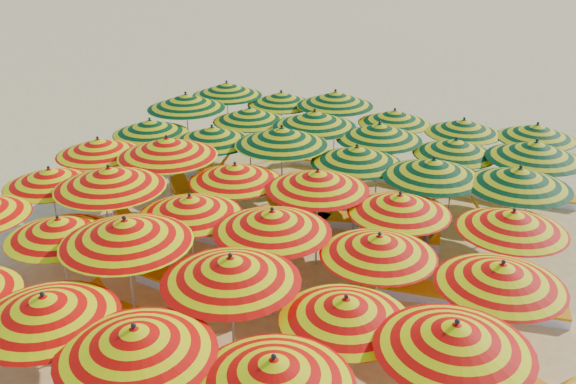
# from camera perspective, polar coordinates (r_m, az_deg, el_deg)

# --- Properties ---
(ground) EXTENTS (120.00, 120.00, 0.00)m
(ground) POSITION_cam_1_polar(r_m,az_deg,el_deg) (15.78, -0.80, -5.98)
(ground) COLOR #F7D26D
(ground) RESTS_ON ground
(umbrella_2) EXTENTS (2.85, 2.85, 2.46)m
(umbrella_2) POSITION_cam_1_polar(r_m,az_deg,el_deg) (10.87, -20.82, -9.59)
(umbrella_2) COLOR silver
(umbrella_2) RESTS_ON ground
(umbrella_3) EXTENTS (2.49, 2.49, 2.51)m
(umbrella_3) POSITION_cam_1_polar(r_m,az_deg,el_deg) (9.67, -13.43, -12.73)
(umbrella_3) COLOR silver
(umbrella_3) RESTS_ON ground
(umbrella_4) EXTENTS (2.45, 2.45, 2.42)m
(umbrella_4) POSITION_cam_1_polar(r_m,az_deg,el_deg) (9.03, -1.26, -15.65)
(umbrella_4) COLOR silver
(umbrella_4) RESTS_ON ground
(umbrella_7) EXTENTS (2.85, 2.85, 2.30)m
(umbrella_7) POSITION_cam_1_polar(r_m,az_deg,el_deg) (13.62, -19.69, -3.01)
(umbrella_7) COLOR silver
(umbrella_7) RESTS_ON ground
(umbrella_8) EXTENTS (2.88, 2.88, 2.67)m
(umbrella_8) POSITION_cam_1_polar(r_m,az_deg,el_deg) (12.37, -14.24, -3.39)
(umbrella_8) COLOR silver
(umbrella_8) RESTS_ON ground
(umbrella_9) EXTENTS (2.53, 2.53, 2.58)m
(umbrella_9) POSITION_cam_1_polar(r_m,az_deg,el_deg) (11.00, -5.12, -6.83)
(umbrella_9) COLOR silver
(umbrella_9) RESTS_ON ground
(umbrella_10) EXTENTS (2.47, 2.47, 2.30)m
(umbrella_10) POSITION_cam_1_polar(r_m,az_deg,el_deg) (10.42, 5.15, -10.34)
(umbrella_10) COLOR silver
(umbrella_10) RESTS_ON ground
(umbrella_11) EXTENTS (2.57, 2.57, 2.51)m
(umbrella_11) POSITION_cam_1_polar(r_m,az_deg,el_deg) (9.80, 14.65, -12.32)
(umbrella_11) COLOR silver
(umbrella_11) RESTS_ON ground
(umbrella_12) EXTENTS (2.72, 2.72, 2.32)m
(umbrella_12) POSITION_cam_1_polar(r_m,az_deg,el_deg) (16.18, -20.42, 1.27)
(umbrella_12) COLOR silver
(umbrella_12) RESTS_ON ground
(umbrella_13) EXTENTS (2.84, 2.84, 2.66)m
(umbrella_13) POSITION_cam_1_polar(r_m,az_deg,el_deg) (14.90, -15.60, 1.24)
(umbrella_13) COLOR silver
(umbrella_13) RESTS_ON ground
(umbrella_14) EXTENTS (2.42, 2.42, 2.37)m
(umbrella_14) POSITION_cam_1_polar(r_m,az_deg,el_deg) (13.76, -8.71, -1.21)
(umbrella_14) COLOR silver
(umbrella_14) RESTS_ON ground
(umbrella_15) EXTENTS (2.91, 2.91, 2.52)m
(umbrella_15) POSITION_cam_1_polar(r_m,az_deg,el_deg) (12.66, -1.41, -2.60)
(umbrella_15) COLOR silver
(umbrella_15) RESTS_ON ground
(umbrella_16) EXTENTS (2.59, 2.59, 2.38)m
(umbrella_16) POSITION_cam_1_polar(r_m,az_deg,el_deg) (12.16, 8.08, -4.72)
(umbrella_16) COLOR silver
(umbrella_16) RESTS_ON ground
(umbrella_17) EXTENTS (2.55, 2.55, 2.41)m
(umbrella_17) POSITION_cam_1_polar(r_m,az_deg,el_deg) (11.68, 18.45, -6.98)
(umbrella_17) COLOR silver
(umbrella_17) RESTS_ON ground
(umbrella_18) EXTENTS (2.30, 2.30, 2.39)m
(umbrella_18) POSITION_cam_1_polar(r_m,az_deg,el_deg) (17.68, -16.50, 3.90)
(umbrella_18) COLOR silver
(umbrella_18) RESTS_ON ground
(umbrella_19) EXTENTS (3.23, 3.23, 2.68)m
(umbrella_19) POSITION_cam_1_polar(r_m,az_deg,el_deg) (16.45, -10.69, 3.95)
(umbrella_19) COLOR silver
(umbrella_19) RESTS_ON ground
(umbrella_20) EXTENTS (2.36, 2.36, 2.38)m
(umbrella_20) POSITION_cam_1_polar(r_m,az_deg,el_deg) (15.32, -4.72, 1.71)
(umbrella_20) COLOR silver
(umbrella_20) RESTS_ON ground
(umbrella_21) EXTENTS (2.59, 2.59, 2.53)m
(umbrella_21) POSITION_cam_1_polar(r_m,az_deg,el_deg) (14.54, 2.64, 1.06)
(umbrella_21) COLOR silver
(umbrella_21) RESTS_ON ground
(umbrella_22) EXTENTS (2.30, 2.30, 2.38)m
(umbrella_22) POSITION_cam_1_polar(r_m,az_deg,el_deg) (13.89, 9.90, -1.03)
(umbrella_22) COLOR silver
(umbrella_22) RESTS_ON ground
(umbrella_23) EXTENTS (2.89, 2.89, 2.38)m
(umbrella_23) POSITION_cam_1_polar(r_m,az_deg,el_deg) (13.71, 19.35, -2.44)
(umbrella_23) COLOR silver
(umbrella_23) RESTS_ON ground
(umbrella_24) EXTENTS (2.62, 2.62, 2.33)m
(umbrella_24) POSITION_cam_1_polar(r_m,az_deg,el_deg) (19.12, -12.16, 5.70)
(umbrella_24) COLOR silver
(umbrella_24) RESTS_ON ground
(umbrella_25) EXTENTS (2.86, 2.86, 2.44)m
(umbrella_25) POSITION_cam_1_polar(r_m,az_deg,el_deg) (17.86, -6.75, 5.11)
(umbrella_25) COLOR silver
(umbrella_25) RESTS_ON ground
(umbrella_26) EXTENTS (3.30, 3.30, 2.66)m
(umbrella_26) POSITION_cam_1_polar(r_m,az_deg,el_deg) (17.00, -0.56, 4.99)
(umbrella_26) COLOR silver
(umbrella_26) RESTS_ON ground
(umbrella_27) EXTENTS (2.41, 2.41, 2.47)m
(umbrella_27) POSITION_cam_1_polar(r_m,az_deg,el_deg) (16.27, 6.13, 3.30)
(umbrella_27) COLOR silver
(umbrella_27) RESTS_ON ground
(umbrella_28) EXTENTS (2.93, 2.93, 2.54)m
(umbrella_28) POSITION_cam_1_polar(r_m,az_deg,el_deg) (15.55, 12.78, 2.08)
(umbrella_28) COLOR silver
(umbrella_28) RESTS_ON ground
(umbrella_29) EXTENTS (3.17, 3.17, 2.56)m
(umbrella_29) POSITION_cam_1_polar(r_m,az_deg,el_deg) (15.52, 19.86, 1.22)
(umbrella_29) COLOR silver
(umbrella_29) RESTS_ON ground
(umbrella_30) EXTENTS (2.88, 2.88, 2.63)m
(umbrella_30) POSITION_cam_1_polar(r_m,az_deg,el_deg) (20.55, -9.05, 7.98)
(umbrella_30) COLOR silver
(umbrella_30) RESTS_ON ground
(umbrella_31) EXTENTS (2.36, 2.36, 2.38)m
(umbrella_31) POSITION_cam_1_polar(r_m,az_deg,el_deg) (19.72, -3.46, 6.88)
(umbrella_31) COLOR silver
(umbrella_31) RESTS_ON ground
(umbrella_32) EXTENTS (2.75, 2.75, 2.61)m
(umbrella_32) POSITION_cam_1_polar(r_m,az_deg,el_deg) (18.59, 2.37, 6.51)
(umbrella_32) COLOR silver
(umbrella_32) RESTS_ON ground
(umbrella_33) EXTENTS (3.13, 3.13, 2.54)m
(umbrella_33) POSITION_cam_1_polar(r_m,az_deg,el_deg) (17.89, 8.11, 5.35)
(umbrella_33) COLOR silver
(umbrella_33) RESTS_ON ground
(umbrella_34) EXTENTS (2.83, 2.83, 2.36)m
(umbrella_34) POSITION_cam_1_polar(r_m,az_deg,el_deg) (17.56, 14.66, 3.90)
(umbrella_34) COLOR silver
(umbrella_34) RESTS_ON ground
(umbrella_35) EXTENTS (2.92, 2.92, 2.58)m
(umbrella_35) POSITION_cam_1_polar(r_m,az_deg,el_deg) (17.37, 21.14, 3.48)
(umbrella_35) COLOR silver
(umbrella_35) RESTS_ON ground
(umbrella_36) EXTENTS (2.92, 2.92, 2.54)m
(umbrella_36) POSITION_cam_1_polar(r_m,az_deg,el_deg) (22.11, -5.47, 9.10)
(umbrella_36) COLOR silver
(umbrella_36) RESTS_ON ground
(umbrella_37) EXTENTS (3.00, 3.00, 2.39)m
(umbrella_37) POSITION_cam_1_polar(r_m,az_deg,el_deg) (21.37, -0.61, 8.33)
(umbrella_37) COLOR silver
(umbrella_37) RESTS_ON ground
(umbrella_38) EXTENTS (2.67, 2.67, 2.62)m
(umbrella_38) POSITION_cam_1_polar(r_m,az_deg,el_deg) (20.66, 4.22, 8.28)
(umbrella_38) COLOR silver
(umbrella_38) RESTS_ON ground
(umbrella_39) EXTENTS (2.27, 2.27, 2.34)m
(umbrella_39) POSITION_cam_1_polar(r_m,az_deg,el_deg) (19.85, 9.44, 6.61)
(umbrella_39) COLOR silver
(umbrella_39) RESTS_ON ground
(umbrella_40) EXTENTS (2.92, 2.92, 2.34)m
(umbrella_40) POSITION_cam_1_polar(r_m,az_deg,el_deg) (19.37, 15.33, 5.65)
(umbrella_40) COLOR silver
(umbrella_40) RESTS_ON ground
(umbrella_41) EXTENTS (2.69, 2.69, 2.37)m
(umbrella_41) POSITION_cam_1_polar(r_m,az_deg,el_deg) (19.49, 21.24, 5.04)
(umbrella_41) COLOR silver
(umbrella_41) RESTS_ON ground
(lounger_2) EXTENTS (1.75, 0.64, 0.69)m
(lounger_2) POSITION_cam_1_polar(r_m,az_deg,el_deg) (13.98, -14.65, -10.49)
(lounger_2) COLOR white
(lounger_2) RESTS_ON ground
(lounger_3) EXTENTS (1.75, 0.64, 0.69)m
(lounger_3) POSITION_cam_1_polar(r_m,az_deg,el_deg) (17.33, -20.55, -4.16)
(lounger_3) COLOR white
(lounger_3) RESTS_ON ground
(lounger_4) EXTENTS (1.78, 0.73, 0.69)m
(lounger_4) POSITION_cam_1_polar(r_m,az_deg,el_deg) (14.92, -10.39, -7.67)
(lounger_4) COLOR white
(lounger_4) RESTS_ON ground
(lounger_6) EXTENTS (1.82, 1.26, 0.69)m
(lounger_6) POSITION_cam_1_polar(r_m,az_deg,el_deg) (17.49, -12.15, -2.82)
(lounger_6) COLOR white
(lounger_6) RESTS_ON ground
(lounger_7) EXTENTS (1.74, 0.61, 0.69)m
(lounger_7) POSITION_cam_1_polar(r_m,az_deg,el_deg) (16.61, -5.87, -3.88)
(lounger_7) COLOR white
(lounger_7) RESTS_ON ground
(lounger_8) EXTENTS (1.80, 0.82, 0.69)m
(lounger_8) POSITION_cam_1_polar(r_m,az_deg,el_deg) (14.61, 11.13, -8.47)
(lounger_8) COLOR white
(lounger_8) RESTS_ON ground
(lounger_9) EXTENTS (1.81, 0.90, 0.69)m
(lounger_9) POSITION_cam_1_polar(r_m,az_deg,el_deg) (14.55, 20.23, -9.79)
(lounger_9) COLOR white
(lounger_9) RESTS_ON ground
(lounger_10) EXTENTS (1.81, 0.92, 0.69)m
(lounger_10) POSITION_cam_1_polar(r_m,az_deg,el_deg) (18.81, -8.19, -0.52)
(lounger_10) COLOR white
(lounger_10) RESTS_ON ground
(lounger_11) EXTENTS (1.74, 0.61, 0.69)m
(lounger_11) POSITION_cam_1_polar(r_m,az_deg,el_deg) (17.57, 0.81, -2.10)
(lounger_11) COLOR white
(lounger_11) RESTS_ON ground
(lounger_12) EXTENTS (1.83, 1.05, 0.69)m
(lounger_12) POSITION_cam_1_polar(r_m,az_deg,el_deg) (17.45, 4.25, -2.36)
(lounger_12) COLOR white
(lounger_12) RESTS_ON ground
(lounger_13) EXTENTS (1.81, 0.90, 0.69)m
(lounger_13) POSITION_cam_1_polar(r_m,az_deg,el_deg) (16.69, 10.63, -4.05)
(lounger_13) COLOR white
(lounger_13) RESTS_ON ground
(lounger_14) EXTENTS (1.82, 0.93, 0.69)m
(lounger_14) POSITION_cam_1_polar(r_m,az_deg,el_deg) (20.85, -7.45, 2.03)
(lounger_14) COLOR white
(lounger_14) RESTS_ON ground
(lounger_15) EXTENTS (1.77, 0.72, 0.69)m
(lounger_15) POSITION_cam_1_polar(r_m,az_deg,el_deg) (19.41, 0.73, 0.53)
(lounger_15) COLOR white
(lounger_15) RESTS_ON ground
(lounger_16) EXTENTS (1.82, 1.21, 0.69)m
(lounger_16) POSITION_cam_1_polar(r_m,az_deg,el_deg) (18.36, 18.40, -2.22)
(lounger_16) COLOR white
(lounger_16) RESTS_ON ground
(lounger_17) EXTENTS (1.76, 0.66, 0.69)m
(lounger_17) POSITION_cam_1_polar(r_m,az_deg,el_deg) (21.43, 2.42, 2.84)
(lounger_17) COLOR white
(lounger_17) RESTS_ON ground
(lounger_18) EXTENTS (1.76, 0.67, 0.69)m
(lounger_18) POSITION_cam_1_polar(r_m,az_deg,el_deg) (20.22, 10.30, 1.13)
(lounger_18) COLOR white
(lounger_18) RESTS_ON ground
(lounger_19) EXTENTS (1.75, 0.62, 0.69)m
(lounger_19) POSITION_cam_1_polar(r_m,az_deg,el_deg) (19.92, 16.12, 0.17)
(lounger_19) COLOR white
(lounger_19) RESTS_ON ground
(lounger_20) EXTENTS (1.77, 0.70, 0.69)m
(lounger_20) POSITION_cam_1_polar(r_m,az_deg,el_deg) (20.08, 21.81, -0.46)
(lounger_20) COLOR white
(lounger_20) RESTS_ON ground
(beachgoer_b) EXTENTS (0.70, 0.80, 1.37)m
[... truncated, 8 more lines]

